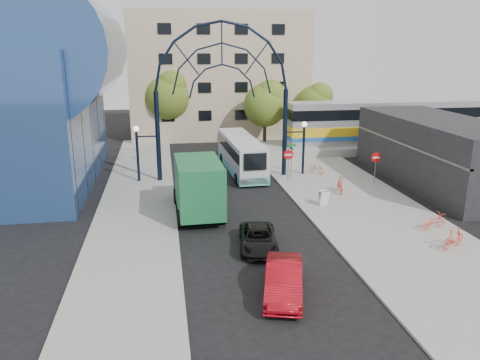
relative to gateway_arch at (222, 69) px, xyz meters
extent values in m
plane|color=black|center=(0.00, -14.00, -8.56)|extent=(120.00, 120.00, 0.00)
cube|color=gray|center=(8.00, -10.00, -8.50)|extent=(8.00, 56.00, 0.12)
cube|color=gray|center=(-6.50, -8.00, -8.50)|extent=(5.00, 50.00, 0.12)
cylinder|color=black|center=(-5.00, 0.00, -5.06)|extent=(0.36, 0.36, 7.00)
cylinder|color=black|center=(5.00, 0.00, -5.06)|extent=(0.36, 0.36, 7.00)
cylinder|color=black|center=(-6.60, 0.00, -6.56)|extent=(0.20, 0.20, 4.00)
cylinder|color=black|center=(6.60, 0.00, -6.56)|extent=(0.20, 0.20, 4.00)
sphere|color=white|center=(-6.60, 0.00, -4.36)|extent=(0.44, 0.44, 0.44)
sphere|color=white|center=(6.60, 0.00, -4.36)|extent=(0.44, 0.44, 0.44)
cylinder|color=slate|center=(4.80, -2.00, -7.34)|extent=(0.06, 0.06, 2.20)
cylinder|color=red|center=(4.80, -2.00, -6.34)|extent=(0.80, 0.04, 0.80)
cube|color=white|center=(4.80, -2.03, -6.34)|extent=(0.55, 0.02, 0.12)
cylinder|color=slate|center=(11.00, -4.00, -7.34)|extent=(0.06, 0.06, 2.20)
cylinder|color=red|center=(11.00, -4.00, -6.34)|extent=(0.76, 0.04, 0.76)
cube|color=white|center=(11.00, -4.03, -6.34)|extent=(0.55, 0.02, 0.12)
cylinder|color=slate|center=(5.20, -1.40, -7.04)|extent=(0.05, 0.05, 2.80)
cube|color=#146626|center=(5.20, -1.40, -5.74)|extent=(0.70, 0.03, 0.18)
cube|color=#146626|center=(5.20, -1.40, -5.99)|extent=(0.03, 0.70, 0.18)
cube|color=white|center=(5.60, -8.20, -7.94)|extent=(0.55, 0.26, 0.99)
cube|color=white|center=(5.60, -7.85, -7.94)|extent=(0.55, 0.26, 0.99)
cube|color=#1E59A5|center=(5.60, -8.02, -7.61)|extent=(0.55, 0.42, 0.14)
cylinder|color=navy|center=(-12.00, 1.00, 1.44)|extent=(9.00, 16.00, 9.00)
cube|color=black|center=(16.00, -4.00, -6.06)|extent=(6.00, 16.00, 5.00)
cube|color=tan|center=(2.00, 21.00, -1.56)|extent=(20.00, 12.00, 14.00)
cube|color=gray|center=(20.00, 8.00, -8.16)|extent=(32.00, 5.00, 0.80)
cube|color=#B7B7BC|center=(20.00, 8.00, -5.66)|extent=(25.00, 3.00, 4.20)
cube|color=gold|center=(20.00, 8.00, -6.26)|extent=(25.10, 3.05, 0.90)
cube|color=black|center=(20.00, 8.00, -4.66)|extent=(25.05, 3.05, 1.00)
cube|color=#1E59A5|center=(20.00, 8.00, -6.96)|extent=(25.10, 3.05, 0.35)
cylinder|color=#382314|center=(6.00, 12.00, -7.30)|extent=(0.36, 0.36, 2.52)
sphere|color=#325A17|center=(6.00, 12.00, -4.22)|extent=(4.48, 4.48, 4.48)
sphere|color=#325A17|center=(6.50, 11.70, -3.10)|extent=(3.08, 3.08, 3.08)
cylinder|color=#382314|center=(-4.00, 16.00, -7.12)|extent=(0.36, 0.36, 2.88)
sphere|color=#325A17|center=(-4.00, 16.00, -3.60)|extent=(5.12, 5.12, 5.12)
sphere|color=#325A17|center=(-3.50, 15.70, -2.32)|extent=(3.52, 3.52, 3.52)
cylinder|color=#382314|center=(12.00, 14.00, -7.39)|extent=(0.36, 0.36, 2.34)
sphere|color=#325A17|center=(12.00, 14.00, -4.53)|extent=(4.16, 4.16, 4.16)
sphere|color=#325A17|center=(12.50, 13.70, -3.49)|extent=(2.86, 2.86, 2.86)
cube|color=silver|center=(1.80, 2.05, -6.99)|extent=(2.65, 10.40, 2.60)
cube|color=#5ED3D2|center=(1.80, 2.05, -8.06)|extent=(2.67, 10.40, 0.63)
cube|color=black|center=(1.80, 2.05, -6.45)|extent=(2.68, 10.19, 0.81)
cube|color=black|center=(1.98, -3.17, -6.49)|extent=(1.70, 0.18, 1.26)
cube|color=black|center=(1.63, 7.17, -7.12)|extent=(2.16, 0.24, 1.44)
cylinder|color=black|center=(0.58, 5.21, -8.13)|extent=(0.28, 0.87, 0.86)
cylinder|color=black|center=(2.81, 5.29, -8.13)|extent=(0.28, 0.87, 0.86)
cylinder|color=black|center=(0.82, -1.80, -8.13)|extent=(0.28, 0.87, 0.86)
cylinder|color=black|center=(3.05, -1.72, -8.13)|extent=(0.28, 0.87, 0.86)
cube|color=black|center=(-2.68, -5.43, -7.36)|extent=(2.58, 2.68, 2.40)
cube|color=black|center=(-2.71, -4.12, -6.86)|extent=(2.19, 0.17, 1.09)
cube|color=#1A6436|center=(-2.60, -8.71, -6.48)|extent=(2.75, 5.09, 3.06)
cylinder|color=black|center=(-3.93, -5.79, -8.03)|extent=(0.31, 1.06, 1.05)
cylinder|color=black|center=(-1.42, -5.73, -8.03)|extent=(0.31, 1.06, 1.05)
cylinder|color=black|center=(-3.82, -10.05, -8.03)|extent=(0.31, 1.06, 1.05)
cylinder|color=black|center=(-1.31, -9.99, -8.03)|extent=(0.31, 1.06, 1.05)
imported|color=black|center=(0.04, -13.80, -7.99)|extent=(2.43, 4.30, 1.13)
imported|color=maroon|center=(0.15, -18.63, -7.84)|extent=(2.59, 4.57, 1.43)
imported|color=orange|center=(7.81, 0.00, -8.02)|extent=(1.23, 1.68, 0.84)
imported|color=#CA3F28|center=(7.72, -5.45, -7.89)|extent=(0.84, 1.87, 1.09)
imported|color=#FD5232|center=(10.45, -13.00, -7.98)|extent=(1.84, 1.07, 0.91)
imported|color=red|center=(9.94, -15.63, -7.91)|extent=(1.80, 1.20, 1.06)
camera|label=1|loc=(-4.56, -35.84, 1.53)|focal=35.00mm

